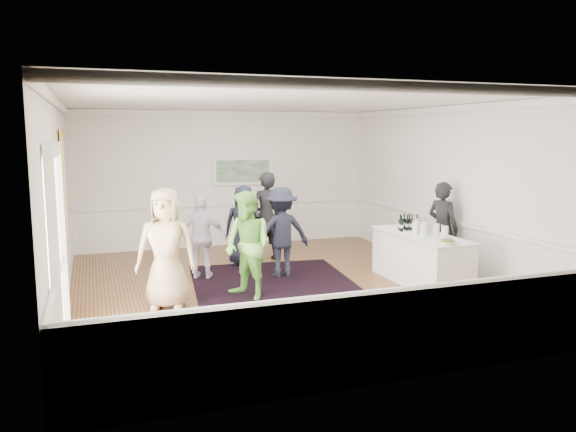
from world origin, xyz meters
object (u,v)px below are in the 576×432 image
object	(u,v)px
guest_lilac	(202,237)
nut_bowl	(447,242)
guest_tan	(166,249)
serving_table	(420,259)
bartender	(443,228)
guest_green	(248,245)
guest_dark_b	(266,216)
guest_dark_a	(281,232)
ice_bucket	(419,226)
guest_navy	(244,225)

from	to	relation	value
guest_lilac	nut_bowl	distance (m)	4.34
guest_tan	nut_bowl	distance (m)	4.46
serving_table	nut_bowl	xyz separation A→B (m)	(-0.11, -0.93, 0.48)
bartender	guest_green	xyz separation A→B (m)	(-3.89, -0.30, -0.01)
guest_dark_b	serving_table	bearing A→B (deg)	118.48
guest_dark_a	nut_bowl	size ratio (longest dim) A/B	6.13
guest_green	guest_dark_a	size ratio (longest dim) A/B	1.04
guest_green	guest_dark_a	world-z (taller)	guest_green
ice_bucket	serving_table	bearing A→B (deg)	-110.56
nut_bowl	guest_dark_b	bearing A→B (deg)	117.86
bartender	guest_lilac	distance (m)	4.52
bartender	guest_dark_a	size ratio (longest dim) A/B	1.05
guest_green	guest_tan	bearing A→B (deg)	-114.43
bartender	ice_bucket	xyz separation A→B (m)	(-0.66, -0.21, 0.12)
guest_green	guest_dark_b	world-z (taller)	guest_dark_b
guest_green	ice_bucket	size ratio (longest dim) A/B	6.75
ice_bucket	guest_green	bearing A→B (deg)	-178.44
serving_table	guest_lilac	world-z (taller)	guest_lilac
guest_tan	guest_dark_a	size ratio (longest dim) A/B	1.10
guest_green	ice_bucket	bearing A→B (deg)	63.24
serving_table	bartender	size ratio (longest dim) A/B	1.25
serving_table	guest_dark_b	bearing A→B (deg)	126.78
guest_green	guest_lilac	world-z (taller)	guest_green
guest_lilac	nut_bowl	size ratio (longest dim) A/B	5.65
serving_table	ice_bucket	distance (m)	0.61
guest_tan	guest_dark_b	bearing A→B (deg)	64.75
guest_tan	ice_bucket	size ratio (longest dim) A/B	7.17
guest_tan	ice_bucket	bearing A→B (deg)	18.97
guest_lilac	guest_dark_a	bearing A→B (deg)	-171.04
ice_bucket	nut_bowl	world-z (taller)	ice_bucket
guest_lilac	guest_dark_b	xyz separation A→B (m)	(1.56, 1.09, 0.16)
guest_green	guest_dark_b	size ratio (longest dim) A/B	0.94
guest_tan	guest_navy	size ratio (longest dim) A/B	1.14
guest_navy	ice_bucket	size ratio (longest dim) A/B	6.30
guest_dark_b	bartender	bearing A→B (deg)	132.17
bartender	guest_navy	world-z (taller)	bartender
guest_green	guest_navy	size ratio (longest dim) A/B	1.07
bartender	guest_dark_b	xyz separation A→B (m)	(-2.79, 2.30, 0.05)
guest_lilac	nut_bowl	world-z (taller)	guest_lilac
guest_navy	nut_bowl	xyz separation A→B (m)	(2.49, -3.37, 0.12)
bartender	guest_tan	xyz separation A→B (m)	(-5.20, -0.39, 0.04)
guest_dark_a	guest_navy	xyz separation A→B (m)	(-0.42, 1.13, -0.02)
bartender	guest_navy	size ratio (longest dim) A/B	1.08
bartender	nut_bowl	world-z (taller)	bartender
nut_bowl	guest_navy	bearing A→B (deg)	126.51
serving_table	bartender	bearing A→B (deg)	30.43
guest_lilac	guest_dark_a	size ratio (longest dim) A/B	0.92
guest_lilac	nut_bowl	bearing A→B (deg)	165.60
guest_dark_b	guest_tan	bearing A→B (deg)	39.71
guest_dark_a	nut_bowl	xyz separation A→B (m)	(2.07, -2.24, 0.09)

